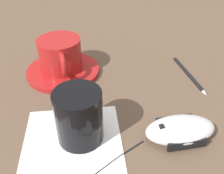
# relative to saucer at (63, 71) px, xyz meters

# --- Properties ---
(ground_plane) EXTENTS (3.00, 3.00, 0.00)m
(ground_plane) POSITION_rel_saucer_xyz_m (-0.11, 0.11, -0.01)
(ground_plane) COLOR brown
(saucer) EXTENTS (0.16, 0.16, 0.01)m
(saucer) POSITION_rel_saucer_xyz_m (0.00, 0.00, 0.00)
(saucer) COLOR maroon
(saucer) RESTS_ON ground
(coffee_cup) EXTENTS (0.09, 0.12, 0.07)m
(coffee_cup) POSITION_rel_saucer_xyz_m (0.00, -0.00, 0.04)
(coffee_cup) COLOR maroon
(coffee_cup) RESTS_ON saucer
(computer_mouse) EXTENTS (0.13, 0.09, 0.03)m
(computer_mouse) POSITION_rel_saucer_xyz_m (-0.24, 0.15, 0.01)
(computer_mouse) COLOR silver
(computer_mouse) RESTS_ON ground
(napkin_under_glass) EXTENTS (0.19, 0.19, 0.00)m
(napkin_under_glass) POSITION_rel_saucer_xyz_m (-0.08, 0.19, -0.00)
(napkin_under_glass) COLOR white
(napkin_under_glass) RESTS_ON ground
(drinking_glass) EXTENTS (0.07, 0.07, 0.09)m
(drinking_glass) POSITION_rel_saucer_xyz_m (-0.09, 0.18, 0.04)
(drinking_glass) COLOR black
(drinking_glass) RESTS_ON napkin_under_glass
(pen) EXTENTS (0.06, 0.14, 0.01)m
(pen) POSITION_rel_saucer_xyz_m (-0.27, -0.03, -0.00)
(pen) COLOR black
(pen) RESTS_ON ground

